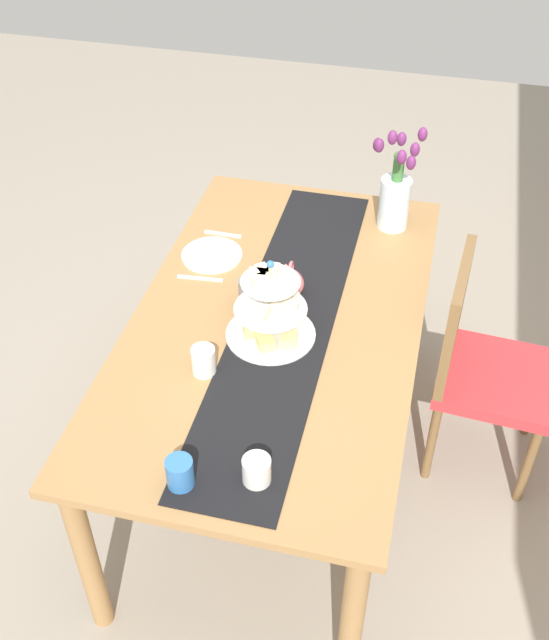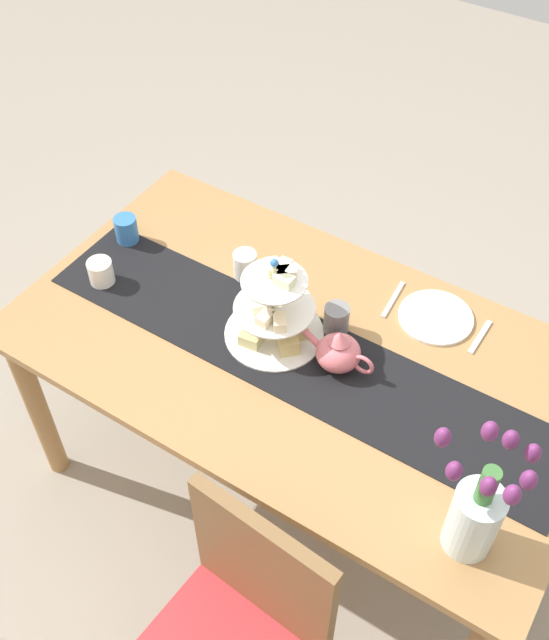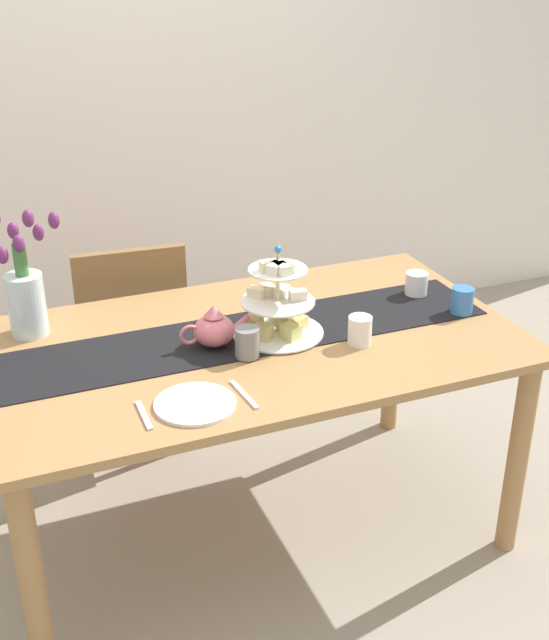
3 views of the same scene
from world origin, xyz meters
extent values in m
plane|color=gray|center=(0.00, 0.00, 0.00)|extent=(8.00, 8.00, 0.00)
cube|color=#A37747|center=(0.00, 0.00, 0.76)|extent=(1.72, 0.97, 0.03)
cylinder|color=#A37747|center=(0.79, -0.42, 0.37)|extent=(0.07, 0.07, 0.75)
cylinder|color=#A37747|center=(0.79, 0.42, 0.37)|extent=(0.07, 0.07, 0.75)
cylinder|color=brown|center=(-0.08, 0.59, 0.21)|extent=(0.04, 0.04, 0.41)
cube|color=brown|center=(-0.26, 0.60, 0.69)|extent=(0.42, 0.07, 0.45)
cube|color=black|center=(0.00, 0.03, 0.78)|extent=(1.64, 0.32, 0.00)
cylinder|color=beige|center=(0.09, 0.00, 0.92)|extent=(0.01, 0.01, 0.28)
cylinder|color=white|center=(0.09, 0.00, 0.78)|extent=(0.30, 0.30, 0.01)
cylinder|color=white|center=(0.09, 0.00, 0.89)|extent=(0.24, 0.24, 0.01)
cylinder|color=white|center=(0.09, 0.00, 1.00)|extent=(0.19, 0.19, 0.01)
cube|color=#ECCD7C|center=(0.16, 0.00, 0.81)|extent=(0.08, 0.08, 0.04)
cube|color=#D1C887|center=(0.13, 0.07, 0.81)|extent=(0.07, 0.06, 0.04)
cube|color=#D6BE74|center=(0.02, 0.04, 0.81)|extent=(0.08, 0.08, 0.05)
cube|color=#DCCF84|center=(0.03, -0.03, 0.81)|extent=(0.07, 0.07, 0.05)
cube|color=#D7D376|center=(0.11, -0.06, 0.81)|extent=(0.07, 0.07, 0.05)
cube|color=beige|center=(0.16, -0.02, 0.91)|extent=(0.06, 0.04, 0.03)
cube|color=#EEE6CA|center=(0.12, 0.03, 0.91)|extent=(0.06, 0.07, 0.03)
cube|color=beige|center=(0.08, 0.06, 0.91)|extent=(0.04, 0.06, 0.03)
cube|color=beige|center=(0.04, 0.05, 0.91)|extent=(0.06, 0.07, 0.03)
cube|color=beige|center=(0.06, 0.00, 1.02)|extent=(0.06, 0.04, 0.03)
cube|color=#F4DDC6|center=(0.07, -0.03, 1.02)|extent=(0.07, 0.06, 0.03)
cube|color=silver|center=(0.09, -0.04, 1.02)|extent=(0.04, 0.06, 0.03)
cube|color=beige|center=(0.12, -0.03, 1.02)|extent=(0.07, 0.07, 0.03)
sphere|color=#3370B7|center=(0.09, 0.00, 1.07)|extent=(0.02, 0.02, 0.02)
ellipsoid|color=#D66B75|center=(-0.13, 0.00, 0.83)|extent=(0.13, 0.13, 0.10)
cone|color=#D66B75|center=(-0.13, 0.00, 0.90)|extent=(0.06, 0.06, 0.04)
cylinder|color=#D66B75|center=(-0.04, 0.00, 0.84)|extent=(0.07, 0.02, 0.06)
torus|color=#D66B75|center=(-0.21, 0.00, 0.83)|extent=(0.07, 0.01, 0.07)
cylinder|color=silver|center=(-0.66, 0.31, 0.88)|extent=(0.12, 0.12, 0.21)
cylinder|color=#3D7538|center=(-0.66, 0.31, 1.03)|extent=(0.04, 0.04, 0.12)
ellipsoid|color=#6B2860|center=(-0.54, 0.32, 1.15)|extent=(0.04, 0.04, 0.06)
ellipsoid|color=#6B2860|center=(-0.59, 0.36, 1.10)|extent=(0.04, 0.04, 0.06)
ellipsoid|color=#6B2860|center=(-0.66, 0.36, 1.12)|extent=(0.04, 0.04, 0.06)
ellipsoid|color=#6B2860|center=(-0.71, 0.38, 1.16)|extent=(0.04, 0.04, 0.06)
ellipsoid|color=#6B2860|center=(-0.73, 0.31, 1.12)|extent=(0.04, 0.04, 0.06)
ellipsoid|color=#6B2860|center=(-0.71, 0.22, 1.09)|extent=(0.04, 0.04, 0.06)
ellipsoid|color=#6B2860|center=(-0.66, 0.23, 1.12)|extent=(0.04, 0.04, 0.06)
ellipsoid|color=#6B2860|center=(-0.62, 0.28, 1.18)|extent=(0.04, 0.04, 0.06)
cylinder|color=white|center=(0.68, 0.11, 0.82)|extent=(0.08, 0.08, 0.08)
cylinder|color=white|center=(-0.29, -0.32, 0.78)|extent=(0.23, 0.23, 0.01)
cube|color=silver|center=(-0.43, -0.32, 0.78)|extent=(0.02, 0.15, 0.01)
cube|color=silver|center=(-0.14, -0.32, 0.78)|extent=(0.03, 0.17, 0.01)
cylinder|color=slate|center=(-0.06, -0.11, 0.83)|extent=(0.08, 0.08, 0.09)
cylinder|color=white|center=(0.31, -0.16, 0.82)|extent=(0.08, 0.08, 0.09)
cylinder|color=#3370B7|center=(0.74, -0.09, 0.82)|extent=(0.08, 0.08, 0.09)
camera|label=1|loc=(1.93, 0.46, 2.49)|focal=43.09mm
camera|label=2|loc=(-0.72, 1.27, 2.49)|focal=42.56mm
camera|label=3|loc=(-0.81, -2.19, 1.96)|focal=45.51mm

